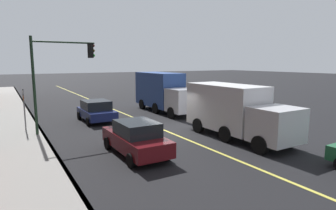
% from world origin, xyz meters
% --- Properties ---
extents(ground, '(200.00, 200.00, 0.00)m').
position_xyz_m(ground, '(0.00, 0.00, 0.00)').
color(ground, black).
extents(sidewalk_slab, '(80.00, 2.53, 0.15)m').
position_xyz_m(sidewalk_slab, '(0.00, 8.05, 0.07)').
color(sidewalk_slab, gray).
rests_on(sidewalk_slab, ground).
extents(curb_edge, '(80.00, 0.16, 0.15)m').
position_xyz_m(curb_edge, '(0.00, 6.86, 0.07)').
color(curb_edge, slate).
rests_on(curb_edge, ground).
extents(lane_stripe_center, '(80.00, 0.16, 0.01)m').
position_xyz_m(lane_stripe_center, '(0.00, 0.00, 0.01)').
color(lane_stripe_center, '#D8CC4C').
rests_on(lane_stripe_center, ground).
extents(car_navy, '(3.92, 2.13, 1.54)m').
position_xyz_m(car_navy, '(5.29, 2.89, 0.79)').
color(car_navy, navy).
rests_on(car_navy, ground).
extents(car_maroon, '(4.44, 1.95, 1.63)m').
position_xyz_m(car_maroon, '(-3.20, 3.55, 0.81)').
color(car_maroon, '#591116').
rests_on(car_maroon, ground).
extents(truck_blue, '(7.60, 2.39, 3.40)m').
position_xyz_m(truck_blue, '(6.35, -3.42, 1.77)').
color(truck_blue, silver).
rests_on(truck_blue, ground).
extents(truck_white, '(7.07, 2.42, 3.03)m').
position_xyz_m(truck_white, '(-3.32, -2.60, 1.60)').
color(truck_white, silver).
rests_on(truck_white, ground).
extents(traffic_light_mast, '(0.28, 3.66, 5.78)m').
position_xyz_m(traffic_light_mast, '(2.68, 5.83, 3.95)').
color(traffic_light_mast, '#1E3823').
rests_on(traffic_light_mast, ground).
extents(street_sign_post, '(0.60, 0.08, 2.74)m').
position_xyz_m(street_sign_post, '(4.02, 7.69, 1.62)').
color(street_sign_post, slate).
rests_on(street_sign_post, ground).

